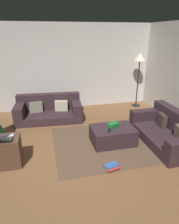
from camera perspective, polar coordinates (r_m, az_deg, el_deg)
ground_plane at (r=3.94m, az=-5.28°, el=-14.17°), size 6.40×6.40×0.00m
rear_partition at (r=6.41m, az=-9.95°, el=12.30°), size 6.40×0.12×2.60m
couch_left at (r=5.80m, az=-11.45°, el=0.55°), size 1.84×1.00×0.68m
couch_right at (r=4.83m, az=21.56°, el=-5.07°), size 0.93×1.82×0.68m
ottoman at (r=4.51m, az=6.62°, el=-6.57°), size 0.94×0.65×0.36m
gift_box at (r=4.43m, az=6.74°, el=-3.74°), size 0.27×0.22×0.10m
tv_remote at (r=4.30m, az=5.71°, el=-5.13°), size 0.12×0.17×0.02m
side_table at (r=4.04m, az=-22.65°, el=-10.34°), size 0.52×0.44×0.55m
laptop at (r=3.83m, az=-23.60°, el=-6.57°), size 0.36×0.45×0.18m
book_stack at (r=3.77m, az=6.14°, el=-15.26°), size 0.30×0.25×0.09m
corner_lamp at (r=6.65m, az=14.10°, el=13.86°), size 0.36×0.36×1.73m
area_rug at (r=4.59m, az=6.53°, el=-8.53°), size 2.60×2.00×0.01m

